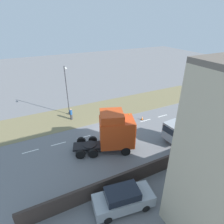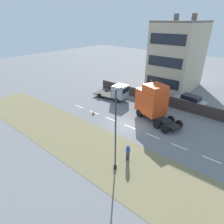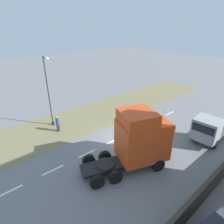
% 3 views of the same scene
% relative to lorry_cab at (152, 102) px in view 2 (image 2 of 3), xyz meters
% --- Properties ---
extents(ground_plane, '(120.00, 120.00, 0.00)m').
position_rel_lorry_cab_xyz_m(ground_plane, '(-3.88, 1.49, -2.41)').
color(ground_plane, slate).
rests_on(ground_plane, ground).
extents(grass_verge, '(7.00, 44.00, 0.01)m').
position_rel_lorry_cab_xyz_m(grass_verge, '(-9.88, 1.49, -2.40)').
color(grass_verge, olive).
rests_on(grass_verge, ground).
extents(lane_markings, '(0.16, 21.00, 0.00)m').
position_rel_lorry_cab_xyz_m(lane_markings, '(-3.88, 0.79, -2.41)').
color(lane_markings, white).
rests_on(lane_markings, ground).
extents(boundary_wall, '(0.25, 24.00, 1.60)m').
position_rel_lorry_cab_xyz_m(boundary_wall, '(5.12, 1.49, -1.61)').
color(boundary_wall, '#382D28').
rests_on(boundary_wall, ground).
extents(building_block, '(11.02, 7.04, 13.14)m').
position_rel_lorry_cab_xyz_m(building_block, '(14.25, 2.94, 3.62)').
color(building_block, '#C1B293').
rests_on(building_block, ground).
extents(lorry_cab, '(4.72, 7.09, 4.94)m').
position_rel_lorry_cab_xyz_m(lorry_cab, '(0.00, 0.00, 0.00)').
color(lorry_cab, black).
rests_on(lorry_cab, ground).
extents(flatbed_truck, '(2.66, 6.13, 2.63)m').
position_rel_lorry_cab_xyz_m(flatbed_truck, '(2.06, 7.50, -1.02)').
color(flatbed_truck, '#999EA3').
rests_on(flatbed_truck, ground).
extents(parked_car, '(2.59, 5.02, 1.92)m').
position_rel_lorry_cab_xyz_m(parked_car, '(6.94, -2.77, -1.46)').
color(parked_car, '#9EA3A8').
rests_on(parked_car, ground).
extents(lamp_post, '(1.26, 0.28, 7.64)m').
position_rel_lorry_cab_xyz_m(lamp_post, '(-10.74, -2.38, 1.22)').
color(lamp_post, black).
rests_on(lamp_post, ground).
extents(pedestrian, '(0.39, 0.39, 1.76)m').
position_rel_lorry_cab_xyz_m(pedestrian, '(-9.10, -2.54, -1.54)').
color(pedestrian, '#333338').
rests_on(pedestrian, ground).
extents(traffic_cone_lead, '(0.36, 0.36, 0.58)m').
position_rel_lorry_cab_xyz_m(traffic_cone_lead, '(-4.31, 6.88, -2.13)').
color(traffic_cone_lead, black).
rests_on(traffic_cone_lead, ground).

